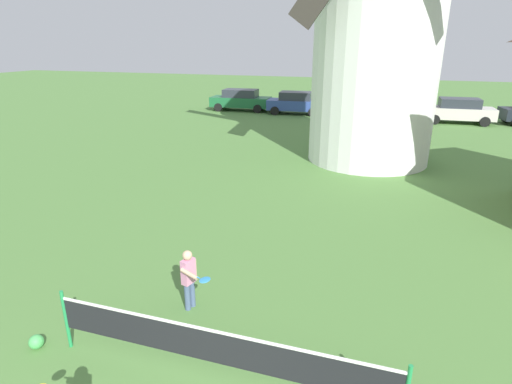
# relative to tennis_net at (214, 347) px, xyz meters

# --- Properties ---
(tennis_net) EXTENTS (5.44, 0.06, 1.10)m
(tennis_net) POSITION_rel_tennis_net_xyz_m (0.00, 0.00, 0.00)
(tennis_net) COLOR #238E4C
(tennis_net) RESTS_ON ground_plane
(player_far) EXTENTS (0.71, 0.64, 1.25)m
(player_far) POSITION_rel_tennis_net_xyz_m (-1.21, 1.63, 0.02)
(player_far) COLOR slate
(player_far) RESTS_ON ground_plane
(stray_ball) EXTENTS (0.25, 0.25, 0.25)m
(stray_ball) POSITION_rel_tennis_net_xyz_m (-3.21, -0.21, -0.56)
(stray_ball) COLOR #4CB259
(stray_ball) RESTS_ON ground_plane
(parked_car_green) EXTENTS (4.52, 2.12, 1.56)m
(parked_car_green) POSITION_rel_tennis_net_xyz_m (-8.71, 25.26, 0.12)
(parked_car_green) COLOR #1E6638
(parked_car_green) RESTS_ON ground_plane
(parked_car_blue) EXTENTS (4.05, 2.12, 1.56)m
(parked_car_blue) POSITION_rel_tennis_net_xyz_m (-4.45, 24.96, 0.12)
(parked_car_blue) COLOR #334C99
(parked_car_blue) RESTS_ON ground_plane
(parked_car_red) EXTENTS (4.57, 2.13, 1.56)m
(parked_car_red) POSITION_rel_tennis_net_xyz_m (0.84, 25.14, 0.12)
(parked_car_red) COLOR red
(parked_car_red) RESTS_ON ground_plane
(parked_car_cream) EXTENTS (4.27, 2.03, 1.56)m
(parked_car_cream) POSITION_rel_tennis_net_xyz_m (6.15, 24.63, 0.12)
(parked_car_cream) COLOR silver
(parked_car_cream) RESTS_ON ground_plane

